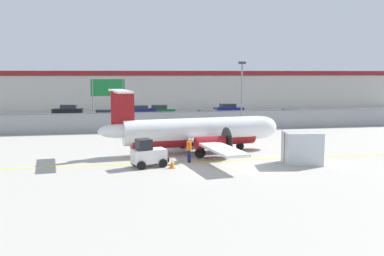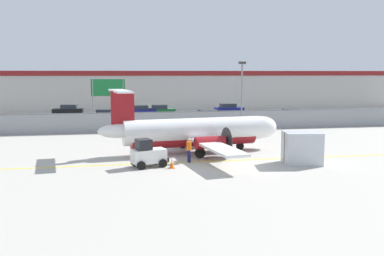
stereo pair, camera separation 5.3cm
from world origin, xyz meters
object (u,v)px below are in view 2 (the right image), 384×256
at_px(ground_crew_worker, 189,149).
at_px(parked_car_2, 140,111).
at_px(apron_light_pole, 242,92).
at_px(cargo_container, 302,148).
at_px(parked_car_3, 160,110).
at_px(traffic_cone_near_right, 291,159).
at_px(commuter_airplane, 197,132).
at_px(traffic_cone_near_left, 201,151).
at_px(baggage_tug, 148,154).
at_px(parked_car_0, 68,110).
at_px(parked_car_1, 105,116).
at_px(parked_car_6, 291,115).
at_px(traffic_cone_far_left, 172,163).
at_px(parked_car_5, 229,109).
at_px(parked_car_4, 207,117).
at_px(highway_sign, 108,92).

relative_size(ground_crew_worker, parked_car_2, 0.39).
bearing_deg(apron_light_pole, cargo_container, -90.42).
bearing_deg(parked_car_3, traffic_cone_near_right, -75.74).
distance_m(commuter_airplane, traffic_cone_near_left, 1.82).
distance_m(baggage_tug, apron_light_pole, 17.34).
xyz_separation_m(ground_crew_worker, apron_light_pole, (7.56, 12.42, 3.35)).
xyz_separation_m(baggage_tug, parked_car_0, (-8.47, 34.97, 0.04)).
distance_m(cargo_container, parked_car_1, 30.35).
relative_size(traffic_cone_near_right, parked_car_0, 0.15).
distance_m(ground_crew_worker, parked_car_6, 27.12).
distance_m(traffic_cone_far_left, parked_car_5, 36.12).
height_order(parked_car_1, apron_light_pole, apron_light_pole).
distance_m(parked_car_1, apron_light_pole, 19.08).
xyz_separation_m(parked_car_4, parked_car_5, (5.54, 10.40, 0.00)).
xyz_separation_m(parked_car_6, highway_sign, (-22.35, -3.23, 3.24)).
distance_m(cargo_container, parked_car_0, 40.55).
xyz_separation_m(parked_car_3, highway_sign, (-7.02, -13.13, 3.24)).
relative_size(parked_car_0, parked_car_4, 1.00).
relative_size(baggage_tug, traffic_cone_near_right, 3.98).
relative_size(cargo_container, parked_car_3, 0.62).
xyz_separation_m(ground_crew_worker, parked_car_4, (6.09, 21.64, -0.06)).
height_order(parked_car_6, highway_sign, highway_sign).
relative_size(parked_car_5, parked_car_6, 0.97).
bearing_deg(traffic_cone_near_left, ground_crew_worker, -120.37).
height_order(cargo_container, parked_car_3, cargo_container).
bearing_deg(parked_car_0, parked_car_6, 158.69).
distance_m(traffic_cone_near_right, apron_light_pole, 14.71).
bearing_deg(parked_car_0, parked_car_3, 170.70).
bearing_deg(traffic_cone_near_left, parked_car_5, 70.92).
relative_size(baggage_tug, parked_car_0, 0.60).
bearing_deg(parked_car_3, highway_sign, -113.10).
xyz_separation_m(ground_crew_worker, parked_car_2, (-1.40, 31.02, -0.06)).
bearing_deg(ground_crew_worker, parked_car_2, 81.13).
xyz_separation_m(traffic_cone_near_right, parked_car_0, (-18.16, 35.73, 0.58)).
height_order(traffic_cone_near_right, parked_car_2, parked_car_2).
distance_m(traffic_cone_far_left, parked_car_1, 27.26).
height_order(parked_car_0, parked_car_2, same).
height_order(parked_car_4, highway_sign, highway_sign).
height_order(traffic_cone_near_right, apron_light_pole, apron_light_pole).
xyz_separation_m(traffic_cone_near_right, parked_car_2, (-8.18, 32.74, 0.58)).
xyz_separation_m(parked_car_5, apron_light_pole, (-4.07, -19.62, 3.41)).
bearing_deg(parked_car_3, baggage_tug, -92.64).
bearing_deg(parked_car_0, parked_car_2, 166.30).
bearing_deg(parked_car_1, parked_car_0, -58.08).
xyz_separation_m(traffic_cone_far_left, parked_car_1, (-4.77, 26.83, 0.58)).
bearing_deg(traffic_cone_far_left, apron_light_pole, 57.42).
relative_size(parked_car_0, parked_car_3, 0.99).
height_order(commuter_airplane, traffic_cone_near_right, commuter_airplane).
distance_m(parked_car_1, parked_car_6, 23.26).
relative_size(baggage_tug, parked_car_3, 0.59).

